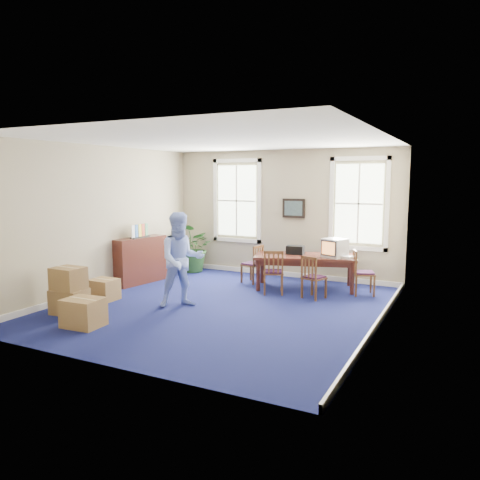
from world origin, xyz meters
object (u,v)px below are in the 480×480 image
at_px(chair_near_left, 273,272).
at_px(potted_plant, 194,247).
at_px(credenza, 140,260).
at_px(cardboard_boxes, 83,289).
at_px(conference_table, 305,272).
at_px(crt_tv, 335,248).
at_px(man, 181,260).

bearing_deg(chair_near_left, potted_plant, -47.17).
height_order(credenza, potted_plant, potted_plant).
xyz_separation_m(credenza, cardboard_boxes, (0.67, -2.52, -0.09)).
xyz_separation_m(conference_table, crt_tv, (0.66, 0.05, 0.59)).
bearing_deg(conference_table, chair_near_left, -138.30).
distance_m(credenza, cardboard_boxes, 2.61).
bearing_deg(credenza, conference_table, 27.22).
height_order(conference_table, credenza, credenza).
distance_m(conference_table, cardboard_boxes, 4.82).
height_order(conference_table, potted_plant, potted_plant).
relative_size(potted_plant, cardboard_boxes, 0.83).
distance_m(chair_near_left, man, 2.17).
distance_m(crt_tv, potted_plant, 3.97).
xyz_separation_m(crt_tv, chair_near_left, (-1.12, -0.82, -0.49)).
height_order(man, credenza, man).
bearing_deg(credenza, man, -23.25).
height_order(conference_table, crt_tv, crt_tv).
xyz_separation_m(credenza, potted_plant, (0.44, 1.70, 0.12)).
height_order(crt_tv, credenza, crt_tv).
xyz_separation_m(man, credenza, (-2.04, 1.29, -0.37)).
relative_size(chair_near_left, cardboard_boxes, 0.61).
distance_m(chair_near_left, potted_plant, 3.08).
relative_size(crt_tv, chair_near_left, 0.51).
distance_m(conference_table, credenza, 3.91).
bearing_deg(cardboard_boxes, credenza, 104.94).
bearing_deg(crt_tv, man, -109.21).
xyz_separation_m(conference_table, cardboard_boxes, (-3.04, -3.74, 0.07)).
bearing_deg(cardboard_boxes, crt_tv, 45.69).
distance_m(chair_near_left, credenza, 3.28).
bearing_deg(credenza, cardboard_boxes, -66.05).
bearing_deg(crt_tv, cardboard_boxes, -111.15).
relative_size(conference_table, potted_plant, 1.68).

